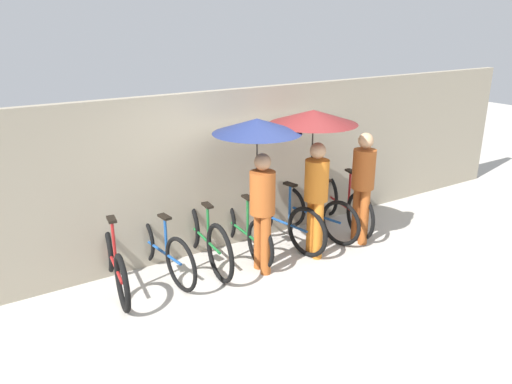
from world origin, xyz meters
TOP-DOWN VIEW (x-y plane):
  - ground_plane at (0.00, 0.00)m, footprint 30.00×30.00m
  - back_wall at (0.00, 1.85)m, footprint 11.60×0.12m
  - parked_bicycle_0 at (-1.80, 1.47)m, footprint 0.44×1.69m
  - parked_bicycle_1 at (-1.20, 1.50)m, footprint 0.44×1.69m
  - parked_bicycle_2 at (-0.60, 1.49)m, footprint 0.44×1.83m
  - parked_bicycle_3 at (0.00, 1.51)m, footprint 0.44×1.71m
  - parked_bicycle_4 at (0.60, 1.42)m, footprint 0.49×1.73m
  - parked_bicycle_5 at (1.20, 1.42)m, footprint 0.54×1.63m
  - parked_bicycle_6 at (1.80, 1.45)m, footprint 0.52×1.72m
  - pedestrian_leading at (-0.05, 0.98)m, footprint 1.09×1.09m
  - pedestrian_center at (0.80, 0.97)m, footprint 1.16×1.16m
  - pedestrian_trailing at (1.63, 0.86)m, footprint 0.32×0.32m

SIDE VIEW (x-z plane):
  - ground_plane at x=0.00m, z-range 0.00..0.00m
  - parked_bicycle_3 at x=0.00m, z-range -0.17..0.87m
  - parked_bicycle_0 at x=-1.80m, z-range -0.19..0.90m
  - parked_bicycle_5 at x=1.20m, z-range -0.19..0.91m
  - parked_bicycle_1 at x=-1.20m, z-range -0.15..0.87m
  - parked_bicycle_4 at x=0.60m, z-range -0.12..0.86m
  - parked_bicycle_6 at x=1.80m, z-range -0.11..0.86m
  - parked_bicycle_2 at x=-0.60m, z-range -0.10..0.88m
  - pedestrian_trailing at x=1.63m, z-range 0.14..1.76m
  - back_wall at x=0.00m, z-range 0.00..2.22m
  - pedestrian_leading at x=-0.05m, z-range 0.61..2.58m
  - pedestrian_center at x=0.80m, z-range 0.64..2.63m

